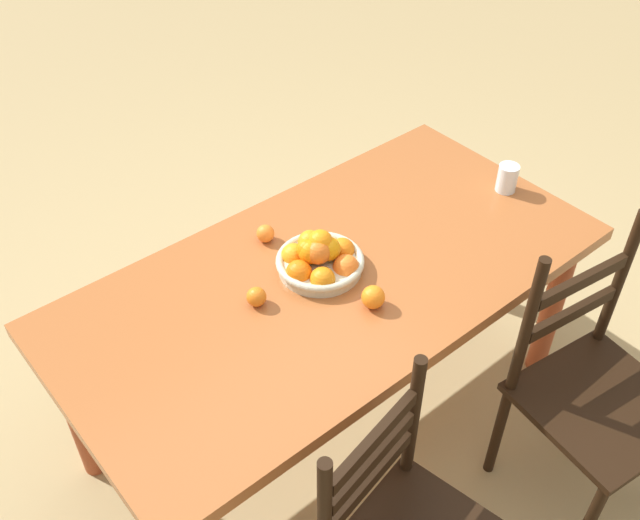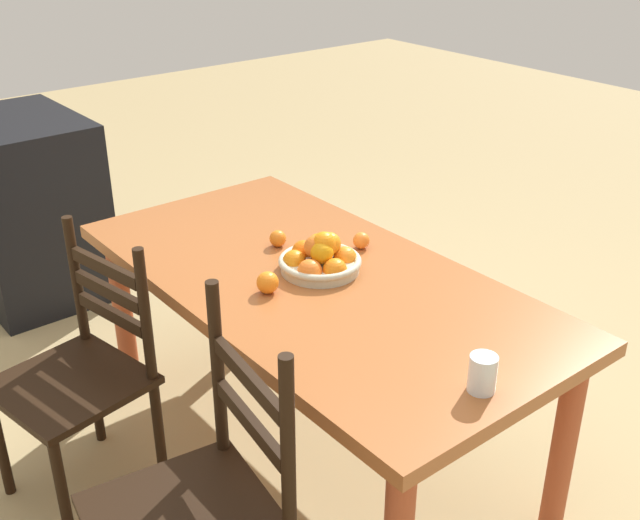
{
  "view_description": "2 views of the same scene",
  "coord_description": "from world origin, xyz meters",
  "px_view_note": "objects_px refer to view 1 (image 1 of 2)",
  "views": [
    {
      "loc": [
        1.12,
        1.28,
        2.28
      ],
      "look_at": [
        0.02,
        -0.04,
        0.77
      ],
      "focal_mm": 40.43,
      "sensor_mm": 36.0,
      "label": 1
    },
    {
      "loc": [
        -1.81,
        1.42,
        1.92
      ],
      "look_at": [
        0.02,
        -0.04,
        0.77
      ],
      "focal_mm": 43.21,
      "sensor_mm": 36.0,
      "label": 2
    }
  ],
  "objects_px": {
    "chair_by_cabinet": "(592,393)",
    "orange_loose_1": "(265,233)",
    "fruit_bowl": "(319,258)",
    "orange_loose_0": "(374,297)",
    "drinking_glass": "(507,178)",
    "dining_table": "(331,293)",
    "orange_loose_2": "(256,297)"
  },
  "relations": [
    {
      "from": "chair_by_cabinet",
      "to": "orange_loose_1",
      "type": "height_order",
      "value": "chair_by_cabinet"
    },
    {
      "from": "fruit_bowl",
      "to": "orange_loose_0",
      "type": "xyz_separation_m",
      "value": [
        -0.02,
        0.23,
        -0.01
      ]
    },
    {
      "from": "drinking_glass",
      "to": "orange_loose_0",
      "type": "bearing_deg",
      "value": 9.31
    },
    {
      "from": "dining_table",
      "to": "drinking_glass",
      "type": "bearing_deg",
      "value": 175.37
    },
    {
      "from": "orange_loose_1",
      "to": "drinking_glass",
      "type": "distance_m",
      "value": 0.91
    },
    {
      "from": "orange_loose_1",
      "to": "drinking_glass",
      "type": "xyz_separation_m",
      "value": [
        -0.85,
        0.33,
        0.02
      ]
    },
    {
      "from": "chair_by_cabinet",
      "to": "drinking_glass",
      "type": "bearing_deg",
      "value": 71.91
    },
    {
      "from": "fruit_bowl",
      "to": "drinking_glass",
      "type": "height_order",
      "value": "fruit_bowl"
    },
    {
      "from": "dining_table",
      "to": "orange_loose_2",
      "type": "xyz_separation_m",
      "value": [
        0.27,
        -0.04,
        0.12
      ]
    },
    {
      "from": "drinking_glass",
      "to": "orange_loose_1",
      "type": "bearing_deg",
      "value": -21.26
    },
    {
      "from": "orange_loose_0",
      "to": "orange_loose_2",
      "type": "height_order",
      "value": "orange_loose_0"
    },
    {
      "from": "orange_loose_0",
      "to": "orange_loose_1",
      "type": "relative_size",
      "value": 1.2
    },
    {
      "from": "dining_table",
      "to": "orange_loose_2",
      "type": "bearing_deg",
      "value": -8.65
    },
    {
      "from": "orange_loose_0",
      "to": "orange_loose_2",
      "type": "bearing_deg",
      "value": -40.74
    },
    {
      "from": "fruit_bowl",
      "to": "orange_loose_1",
      "type": "height_order",
      "value": "fruit_bowl"
    },
    {
      "from": "fruit_bowl",
      "to": "dining_table",
      "type": "bearing_deg",
      "value": 114.94
    },
    {
      "from": "dining_table",
      "to": "chair_by_cabinet",
      "type": "distance_m",
      "value": 0.88
    },
    {
      "from": "chair_by_cabinet",
      "to": "orange_loose_1",
      "type": "relative_size",
      "value": 16.51
    },
    {
      "from": "dining_table",
      "to": "orange_loose_1",
      "type": "relative_size",
      "value": 29.42
    },
    {
      "from": "dining_table",
      "to": "orange_loose_0",
      "type": "height_order",
      "value": "orange_loose_0"
    },
    {
      "from": "chair_by_cabinet",
      "to": "orange_loose_1",
      "type": "xyz_separation_m",
      "value": [
        0.52,
        -1.0,
        0.29
      ]
    },
    {
      "from": "orange_loose_0",
      "to": "orange_loose_1",
      "type": "xyz_separation_m",
      "value": [
        0.07,
        -0.46,
        -0.01
      ]
    },
    {
      "from": "chair_by_cabinet",
      "to": "drinking_glass",
      "type": "distance_m",
      "value": 0.81
    },
    {
      "from": "dining_table",
      "to": "drinking_glass",
      "type": "height_order",
      "value": "drinking_glass"
    },
    {
      "from": "orange_loose_1",
      "to": "dining_table",
      "type": "bearing_deg",
      "value": 103.5
    },
    {
      "from": "orange_loose_1",
      "to": "drinking_glass",
      "type": "height_order",
      "value": "drinking_glass"
    },
    {
      "from": "chair_by_cabinet",
      "to": "fruit_bowl",
      "type": "relative_size",
      "value": 3.53
    },
    {
      "from": "orange_loose_1",
      "to": "drinking_glass",
      "type": "relative_size",
      "value": 0.58
    },
    {
      "from": "fruit_bowl",
      "to": "orange_loose_0",
      "type": "height_order",
      "value": "fruit_bowl"
    },
    {
      "from": "fruit_bowl",
      "to": "orange_loose_0",
      "type": "bearing_deg",
      "value": 95.53
    },
    {
      "from": "orange_loose_0",
      "to": "orange_loose_2",
      "type": "distance_m",
      "value": 0.35
    },
    {
      "from": "orange_loose_2",
      "to": "fruit_bowl",
      "type": "bearing_deg",
      "value": -179.78
    }
  ]
}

